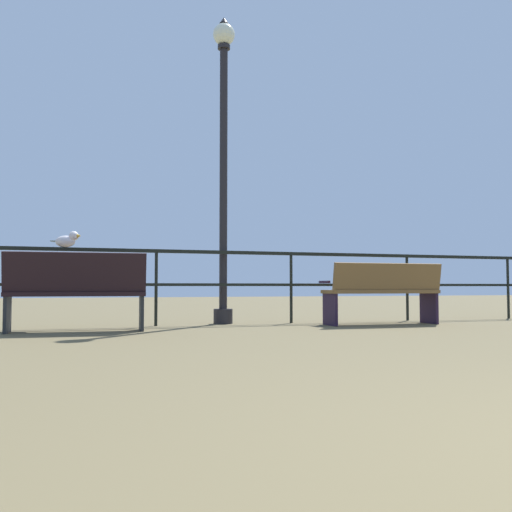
{
  "coord_description": "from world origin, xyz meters",
  "views": [
    {
      "loc": [
        -2.34,
        -0.41,
        0.55
      ],
      "look_at": [
        0.29,
        7.24,
        0.98
      ],
      "focal_mm": 40.72,
      "sensor_mm": 36.0,
      "label": 1
    }
  ],
  "objects_px": {
    "bench_near_left": "(76,288)",
    "lamppost_center": "(224,146)",
    "bench_near_right": "(383,289)",
    "seagull_on_rail": "(67,240)"
  },
  "relations": [
    {
      "from": "lamppost_center",
      "to": "seagull_on_rail",
      "type": "height_order",
      "value": "lamppost_center"
    },
    {
      "from": "bench_near_left",
      "to": "lamppost_center",
      "type": "height_order",
      "value": "lamppost_center"
    },
    {
      "from": "bench_near_left",
      "to": "lamppost_center",
      "type": "distance_m",
      "value": 3.16
    },
    {
      "from": "bench_near_left",
      "to": "lamppost_center",
      "type": "relative_size",
      "value": 0.36
    },
    {
      "from": "lamppost_center",
      "to": "seagull_on_rail",
      "type": "relative_size",
      "value": 11.65
    },
    {
      "from": "bench_near_left",
      "to": "seagull_on_rail",
      "type": "relative_size",
      "value": 4.2
    },
    {
      "from": "bench_near_left",
      "to": "bench_near_right",
      "type": "relative_size",
      "value": 0.98
    },
    {
      "from": "lamppost_center",
      "to": "seagull_on_rail",
      "type": "xyz_separation_m",
      "value": [
        -2.22,
        -0.18,
        -1.5
      ]
    },
    {
      "from": "lamppost_center",
      "to": "bench_near_left",
      "type": "bearing_deg",
      "value": -155.15
    },
    {
      "from": "bench_near_right",
      "to": "seagull_on_rail",
      "type": "relative_size",
      "value": 4.28
    }
  ]
}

